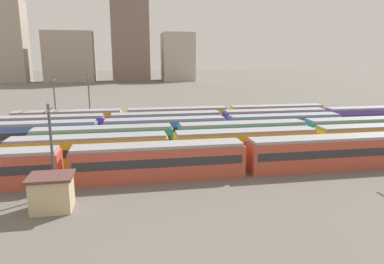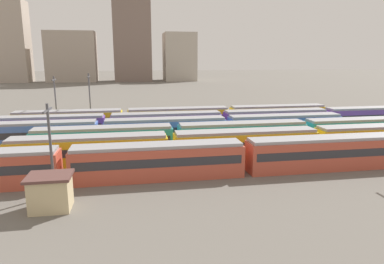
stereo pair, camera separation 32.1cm
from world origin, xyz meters
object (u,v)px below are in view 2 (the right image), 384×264
Objects in this scene: train_track_1 at (381,138)px; train_track_2 at (364,130)px; catenary_pole_2 at (50,145)px; catenary_pole_3 at (90,98)px; train_track_4 at (325,119)px; signal_hut at (51,192)px; train_track_3 at (166,130)px; catenary_pole_1 at (56,100)px; train_track_0 at (245,157)px; train_track_5 at (178,118)px.

train_track_1 is 5.34m from train_track_2.
catenary_pole_3 is (-0.04, 32.14, 0.65)m from catenary_pole_2.
catenary_pole_2 is (-41.23, -23.80, 2.91)m from train_track_4.
train_track_2 is 26.00× the size of signal_hut.
train_track_3 is 6.50× the size of catenary_pole_2.
signal_hut is at bearing -118.40° from train_track_3.
catenary_pole_2 reaches higher than train_track_2.
train_track_3 is at bearing -47.86° from catenary_pole_3.
train_track_1 is at bearing -27.23° from catenary_pole_1.
catenary_pole_2 is at bearing -171.20° from train_track_0.
train_track_1 is at bearing -40.21° from train_track_5.
train_track_0 reaches higher than signal_hut.
train_track_1 is at bearing -30.79° from catenary_pole_3.
train_track_3 is at bearing -169.84° from train_track_4.
train_track_3 is 10.92m from train_track_5.
train_track_1 is 41.07m from catenary_pole_2.
train_track_4 is at bearing -11.44° from train_track_5.
train_track_0 is at bearing 8.80° from catenary_pole_2.
catenary_pole_3 is at bearing 155.65° from train_track_2.
train_track_4 is at bearing -11.43° from catenary_pole_3.
signal_hut is (6.28, -35.08, -3.66)m from catenary_pole_1.
signal_hut is (-40.95, -16.61, -0.35)m from train_track_2.
catenary_pole_2 is at bearing -168.46° from train_track_1.
signal_hut is at bearing -82.56° from catenary_pole_2.
train_track_5 is 5.67× the size of catenary_pole_3.
train_track_0 is 20.75× the size of signal_hut.
train_track_2 is 43.58m from catenary_pole_2.
train_track_0 is at bearing -48.86° from catenary_pole_1.
train_track_3 is at bearing 159.57° from train_track_1.
train_track_1 is 1.68× the size of train_track_5.
train_track_3 is (-27.92, 10.40, -0.00)m from train_track_1.
train_track_3 is at bearing 61.60° from signal_hut.
train_track_4 is at bearing 33.50° from signal_hut.
train_track_0 and train_track_1 have the same top height.
train_track_5 reaches higher than signal_hut.
catenary_pole_1 reaches higher than train_track_5.
catenary_pole_3 reaches higher than catenary_pole_2.
train_track_1 is at bearing 16.03° from signal_hut.
train_track_1 is 1.68× the size of train_track_3.
train_track_5 is 33.02m from catenary_pole_2.
catenary_pole_1 is 0.95× the size of catenary_pole_3.
train_track_4 is 47.89m from catenary_pole_1.
train_track_5 is 16.28m from catenary_pole_3.
train_track_4 is at bearing -9.73° from catenary_pole_1.
train_track_5 is 5.97× the size of catenary_pole_1.
catenary_pole_1 is 1.09× the size of catenary_pole_2.
catenary_pole_2 is 32.15m from catenary_pole_3.
train_track_2 is at bearing -21.36° from catenary_pole_1.
train_track_1 is 1.00× the size of train_track_2.
train_track_1 is at bearing -20.43° from train_track_3.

